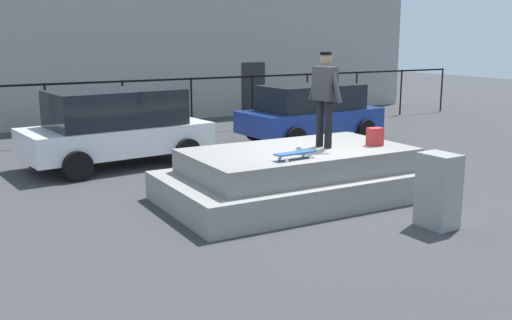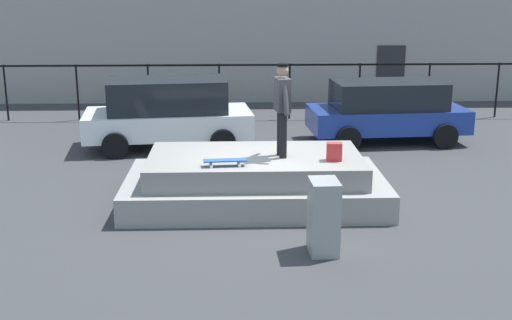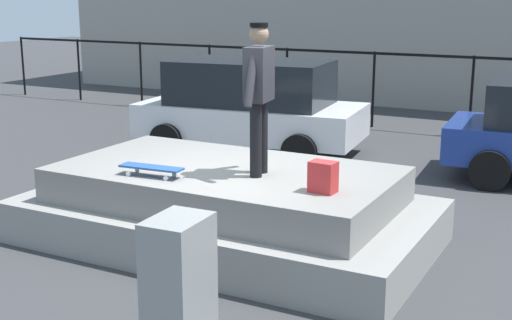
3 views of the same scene
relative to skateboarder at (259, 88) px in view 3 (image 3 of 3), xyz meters
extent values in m
plane|color=#38383A|center=(-0.25, -0.19, -1.97)|extent=(60.00, 60.00, 0.00)
cube|color=gray|center=(-0.51, 0.10, -1.71)|extent=(4.98, 2.79, 0.52)
cube|color=gray|center=(-0.51, 0.10, -1.24)|extent=(4.09, 2.29, 0.42)
cylinder|color=black|center=(0.02, -0.11, -0.59)|extent=(0.14, 0.14, 0.88)
cylinder|color=black|center=(-0.02, 0.11, -0.59)|extent=(0.14, 0.14, 0.88)
cube|color=#26262B|center=(0.00, 0.00, 0.16)|extent=(0.31, 0.48, 0.62)
cylinder|color=#26262B|center=(0.04, -0.27, 0.13)|extent=(0.14, 0.31, 0.61)
cylinder|color=#26262B|center=(-0.04, 0.27, 0.13)|extent=(0.14, 0.31, 0.61)
sphere|color=tan|center=(0.00, 0.00, 0.61)|extent=(0.22, 0.22, 0.22)
cylinder|color=black|center=(0.00, 0.00, 0.71)|extent=(0.24, 0.24, 0.05)
cube|color=#264C8C|center=(-1.07, -0.66, -0.92)|extent=(0.79, 0.27, 0.02)
cylinder|color=silver|center=(-0.81, -0.74, -1.00)|extent=(0.06, 0.03, 0.06)
cylinder|color=silver|center=(-0.83, -0.54, -1.00)|extent=(0.06, 0.03, 0.06)
cylinder|color=silver|center=(-1.32, -0.78, -1.00)|extent=(0.06, 0.03, 0.06)
cylinder|color=silver|center=(-1.33, -0.58, -1.00)|extent=(0.06, 0.03, 0.06)
cube|color=red|center=(0.95, -0.33, -0.86)|extent=(0.29, 0.22, 0.34)
cube|color=white|center=(-2.60, 4.61, -1.33)|extent=(4.42, 2.37, 0.63)
cube|color=black|center=(-2.60, 4.61, -0.61)|extent=(3.13, 2.00, 0.83)
cylinder|color=black|center=(-4.01, 5.43, -1.65)|extent=(0.66, 0.29, 0.64)
cylinder|color=black|center=(-3.79, 3.49, -1.65)|extent=(0.66, 0.29, 0.64)
cylinder|color=black|center=(-1.40, 5.73, -1.65)|extent=(0.66, 0.29, 0.64)
cylinder|color=black|center=(-1.18, 3.79, -1.65)|extent=(0.66, 0.29, 0.64)
cylinder|color=black|center=(1.85, 5.85, -1.65)|extent=(0.65, 0.27, 0.64)
cylinder|color=black|center=(1.98, 4.00, -1.65)|extent=(0.65, 0.27, 0.64)
cube|color=gray|center=(0.49, -2.42, -1.37)|extent=(0.47, 0.62, 1.19)
cylinder|color=black|center=(-12.25, 8.17, -1.11)|extent=(0.06, 0.06, 1.73)
cylinder|color=black|center=(-10.07, 8.17, -1.11)|extent=(0.06, 0.06, 1.73)
cylinder|color=black|center=(-7.89, 8.17, -1.11)|extent=(0.06, 0.06, 1.73)
cylinder|color=black|center=(-5.71, 8.17, -1.11)|extent=(0.06, 0.06, 1.73)
cylinder|color=black|center=(-3.53, 8.17, -1.11)|extent=(0.06, 0.06, 1.73)
cylinder|color=black|center=(-1.34, 8.17, -1.11)|extent=(0.06, 0.06, 1.73)
cylinder|color=black|center=(0.84, 8.17, -1.11)|extent=(0.06, 0.06, 1.73)
cube|color=black|center=(-0.25, 8.17, -0.28)|extent=(24.00, 0.04, 0.06)
cube|color=gray|center=(-0.25, 15.19, 0.63)|extent=(24.56, 8.29, 5.21)
camera|label=1|loc=(-6.46, -8.83, 1.02)|focal=41.33mm
camera|label=2|loc=(-0.91, -12.10, 2.19)|focal=46.20mm
camera|label=3|loc=(3.70, -7.05, 1.09)|focal=49.00mm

